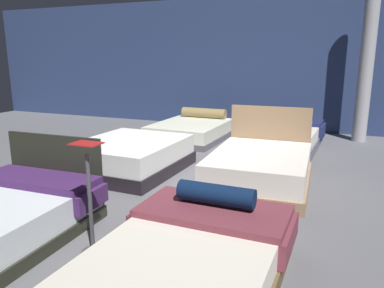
% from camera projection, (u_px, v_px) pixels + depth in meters
% --- Properties ---
extents(ground_plane, '(18.00, 18.00, 0.02)m').
position_uv_depth(ground_plane, '(191.00, 177.00, 6.03)').
color(ground_plane, '#5B5B60').
extents(showroom_back_wall, '(18.00, 0.06, 3.50)m').
position_uv_depth(showroom_back_wall, '(257.00, 64.00, 9.87)').
color(showroom_back_wall, navy).
rests_on(showroom_back_wall, ground_plane).
extents(bed_1, '(1.54, 2.11, 0.70)m').
position_uv_depth(bed_1, '(191.00, 259.00, 3.13)').
color(bed_1, brown).
rests_on(bed_1, ground_plane).
extents(bed_2, '(1.70, 1.98, 0.54)m').
position_uv_depth(bed_2, '(130.00, 156.00, 6.30)').
color(bed_2, black).
rests_on(bed_2, ground_plane).
extents(bed_3, '(1.54, 2.06, 1.09)m').
position_uv_depth(bed_3, '(260.00, 168.00, 5.60)').
color(bed_3, '#8E6F4F').
rests_on(bed_3, ground_plane).
extents(bed_4, '(1.63, 2.13, 0.65)m').
position_uv_depth(bed_4, '(191.00, 130.00, 8.79)').
color(bed_4, '#534D57').
rests_on(bed_4, ground_plane).
extents(bed_5, '(1.57, 2.13, 0.51)m').
position_uv_depth(bed_5, '(284.00, 136.00, 8.03)').
color(bed_5, '#505360').
rests_on(bed_5, ground_plane).
extents(price_sign, '(0.28, 0.24, 1.13)m').
position_uv_depth(price_sign, '(91.00, 211.00, 3.59)').
color(price_sign, '#3F3F44').
rests_on(price_sign, ground_plane).
extents(support_pillar, '(0.32, 0.32, 3.50)m').
position_uv_depth(support_pillar, '(366.00, 65.00, 8.25)').
color(support_pillar, '#99999E').
rests_on(support_pillar, ground_plane).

